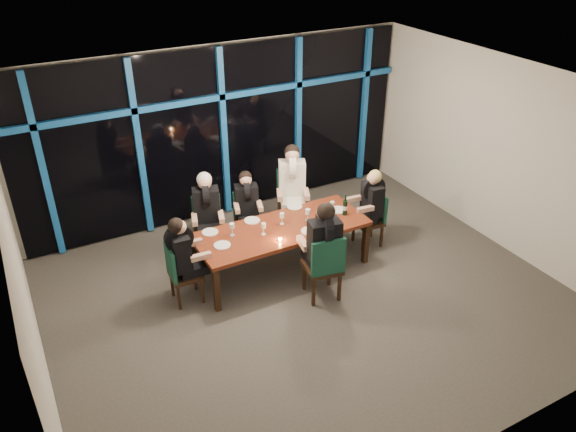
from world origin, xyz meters
The scene contains 29 objects.
room centered at (0.00, 0.00, 2.02)m, with size 7.04×7.00×3.02m.
window_wall centered at (0.01, 2.93, 1.55)m, with size 6.86×0.43×2.94m.
dining_table centered at (0.00, 0.80, 0.68)m, with size 2.60×1.00×0.75m.
chair_far_left centered at (-0.79, 1.79, 0.54)m, with size 0.56×0.56×0.97m.
chair_far_mid centered at (-0.11, 1.80, 0.49)m, with size 0.51×0.51×0.88m.
chair_far_right centered at (0.76, 1.86, 0.59)m, with size 0.65×0.65×1.05m.
chair_end_left centered at (-1.60, 0.80, 0.51)m, with size 0.44×0.44×0.91m.
chair_end_right centered at (1.67, 0.77, 0.51)m, with size 0.46×0.46×0.91m.
chair_near_mid centered at (0.19, -0.13, 0.59)m, with size 0.57×0.57×1.05m.
diner_far_left centered at (-0.82, 1.72, 0.93)m, with size 0.57×0.66×0.95m.
diner_far_mid centered at (-0.14, 1.73, 0.84)m, with size 0.52×0.60×0.86m.
diner_far_right centered at (0.72, 1.78, 1.00)m, with size 0.67×0.72×1.03m.
diner_end_left centered at (-1.53, 0.79, 0.88)m, with size 0.58×0.47×0.89m.
diner_end_right centered at (1.59, 0.78, 0.87)m, with size 0.59×0.48×0.88m.
diner_near_mid centered at (0.20, -0.04, 1.00)m, with size 0.57×0.70×1.02m.
plate_far_left centered at (-0.98, 1.18, 0.76)m, with size 0.24×0.24×0.01m, color white.
plate_far_mid centered at (-0.30, 1.19, 0.76)m, with size 0.24×0.24×0.01m, color white.
plate_far_right centered at (0.48, 1.27, 0.76)m, with size 0.24×0.24×0.01m, color white.
plate_end_left centered at (-0.96, 0.76, 0.76)m, with size 0.24×0.24×0.01m, color white.
plate_end_right centered at (1.03, 0.84, 0.76)m, with size 0.24×0.24×0.01m, color white.
plate_near_mid centered at (0.31, 0.52, 0.76)m, with size 0.24×0.24×0.01m, color white.
wine_bottle centered at (1.04, 0.69, 0.88)m, with size 0.07×0.07×0.33m.
water_pitcher centered at (0.66, 0.63, 0.85)m, with size 0.13×0.11×0.20m.
tea_light centered at (-0.19, 0.50, 0.77)m, with size 0.05×0.05×0.03m, color #FEAB4C.
wine_glass_a centered at (-0.31, 0.76, 0.88)m, with size 0.07×0.07×0.18m.
wine_glass_b centered at (0.06, 0.89, 0.88)m, with size 0.07×0.07×0.18m.
wine_glass_c centered at (0.44, 0.80, 0.89)m, with size 0.08×0.08×0.20m.
wine_glass_d centered at (-0.72, 0.96, 0.89)m, with size 0.07×0.07×0.19m.
wine_glass_e centered at (0.92, 0.86, 0.87)m, with size 0.07×0.07×0.17m.
Camera 1 is at (-3.31, -5.50, 5.02)m, focal length 35.00 mm.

